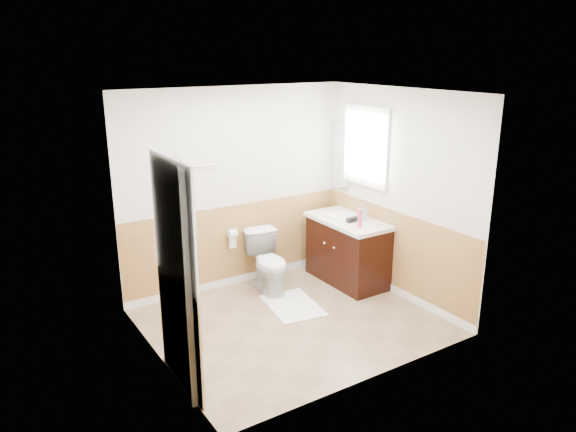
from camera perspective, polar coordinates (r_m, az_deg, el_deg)
floor at (r=6.17m, az=0.48°, el=-10.99°), size 3.00×3.00×0.00m
ceiling at (r=5.47m, az=0.54°, el=12.83°), size 3.00×3.00×0.00m
wall_back at (r=6.78m, az=-5.51°, el=2.85°), size 3.00×0.00×3.00m
wall_front at (r=4.72m, az=9.18°, el=-3.63°), size 3.00×0.00×3.00m
wall_left at (r=5.08m, az=-13.84°, el=-2.44°), size 0.00×3.00×3.00m
wall_right at (r=6.61m, az=11.48°, el=2.20°), size 0.00×3.00×3.00m
wainscot_back at (r=6.99m, az=-5.29°, el=-3.15°), size 3.00×0.00×3.00m
wainscot_front at (r=5.04m, az=8.68°, el=-11.61°), size 3.00×0.00×3.00m
wainscot_left at (r=5.37m, az=-13.15°, el=-10.00°), size 0.00×2.60×2.60m
wainscot_right at (r=6.82m, az=11.04°, el=-3.91°), size 0.00×2.60×2.60m
toilet at (r=6.78m, az=-2.03°, el=-4.89°), size 0.52×0.79×0.75m
bath_mat at (r=6.51m, az=0.49°, el=-9.36°), size 0.67×0.87×0.02m
vanity_cabinet at (r=7.08m, az=6.25°, el=-3.78°), size 0.55×1.10×0.80m
vanity_knob_left at (r=6.78m, az=4.84°, el=-3.34°), size 0.03×0.03×0.03m
vanity_knob_right at (r=6.93m, az=3.84°, el=-2.86°), size 0.03×0.03×0.03m
countertop at (r=6.94m, az=6.30°, el=-0.51°), size 0.60×1.15×0.05m
sink_basin at (r=7.04m, az=5.61°, el=0.08°), size 0.36×0.36×0.02m
faucet at (r=7.14m, az=6.76°, el=0.76°), size 0.02×0.02×0.14m
lotion_bottle at (r=6.60m, az=7.52°, el=-0.24°), size 0.05×0.05×0.22m
soap_dispenser at (r=6.89m, az=7.79°, el=0.45°), size 0.13×0.13×0.21m
hair_dryer_body at (r=6.80m, az=6.72°, el=-0.35°), size 0.14×0.07×0.07m
hair_dryer_handle at (r=6.83m, az=6.26°, el=-0.53°), size 0.03×0.03×0.07m
mirror_panel at (r=7.34m, az=5.52°, el=6.31°), size 0.02×0.35×0.90m
window_frame at (r=6.91m, az=8.15°, el=7.24°), size 0.04×0.80×1.00m
window_glass at (r=6.92m, az=8.25°, el=7.25°), size 0.01×0.70×0.90m
door at (r=4.79m, az=-10.72°, el=-6.35°), size 0.29×0.78×2.04m
door_frame at (r=4.76m, az=-11.58°, el=-6.42°), size 0.02×0.92×2.10m
door_knob at (r=5.12m, az=-11.47°, el=-5.68°), size 0.06×0.06×0.06m
towel_bar at (r=6.44m, az=-9.75°, el=5.11°), size 0.62×0.02×0.02m
tp_holder_bar at (r=6.83m, az=-5.84°, el=-1.87°), size 0.14×0.02×0.02m
tp_roll at (r=6.83m, az=-5.84°, el=-1.87°), size 0.10×0.11×0.11m
tp_sheet at (r=6.87m, az=-5.82°, el=-2.74°), size 0.10×0.01×0.16m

